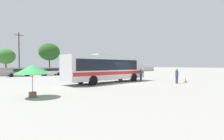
{
  "coord_description": "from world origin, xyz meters",
  "views": [
    {
      "loc": [
        -14.94,
        -14.49,
        2.13
      ],
      "look_at": [
        -0.43,
        2.18,
        1.52
      ],
      "focal_mm": 28.01,
      "sensor_mm": 36.0,
      "label": 1
    }
  ],
  "objects_px": {
    "parked_car_rightmost_red": "(82,71)",
    "roadside_tree_midleft": "(6,56)",
    "vendor_umbrella_near_gate_green": "(32,70)",
    "parked_car_second_grey": "(19,72)",
    "utility_pole_near": "(19,53)",
    "roadside_tree_midright": "(49,52)",
    "passenger_waiting_on_apron": "(177,75)",
    "parked_car_third_white": "(51,72)",
    "coach_bus_silver_red": "(107,68)",
    "traffic_cone_on_apron": "(185,80)",
    "attendant_by_bus_door": "(141,74)"
  },
  "relations": [
    {
      "from": "parked_car_rightmost_red",
      "to": "roadside_tree_midright",
      "type": "relative_size",
      "value": 0.6
    },
    {
      "from": "passenger_waiting_on_apron",
      "to": "coach_bus_silver_red",
      "type": "bearing_deg",
      "value": 132.52
    },
    {
      "from": "parked_car_second_grey",
      "to": "roadside_tree_midright",
      "type": "relative_size",
      "value": 0.57
    },
    {
      "from": "coach_bus_silver_red",
      "to": "roadside_tree_midright",
      "type": "distance_m",
      "value": 28.67
    },
    {
      "from": "utility_pole_near",
      "to": "vendor_umbrella_near_gate_green",
      "type": "bearing_deg",
      "value": -101.6
    },
    {
      "from": "vendor_umbrella_near_gate_green",
      "to": "roadside_tree_midleft",
      "type": "bearing_deg",
      "value": 82.87
    },
    {
      "from": "vendor_umbrella_near_gate_green",
      "to": "traffic_cone_on_apron",
      "type": "distance_m",
      "value": 17.64
    },
    {
      "from": "utility_pole_near",
      "to": "roadside_tree_midright",
      "type": "relative_size",
      "value": 1.19
    },
    {
      "from": "parked_car_third_white",
      "to": "roadside_tree_midleft",
      "type": "relative_size",
      "value": 0.76
    },
    {
      "from": "attendant_by_bus_door",
      "to": "vendor_umbrella_near_gate_green",
      "type": "distance_m",
      "value": 14.55
    },
    {
      "from": "attendant_by_bus_door",
      "to": "roadside_tree_midleft",
      "type": "height_order",
      "value": "roadside_tree_midleft"
    },
    {
      "from": "coach_bus_silver_red",
      "to": "roadside_tree_midright",
      "type": "relative_size",
      "value": 1.46
    },
    {
      "from": "passenger_waiting_on_apron",
      "to": "parked_car_third_white",
      "type": "bearing_deg",
      "value": 100.76
    },
    {
      "from": "traffic_cone_on_apron",
      "to": "coach_bus_silver_red",
      "type": "bearing_deg",
      "value": 141.37
    },
    {
      "from": "parked_car_rightmost_red",
      "to": "traffic_cone_on_apron",
      "type": "height_order",
      "value": "parked_car_rightmost_red"
    },
    {
      "from": "coach_bus_silver_red",
      "to": "parked_car_rightmost_red",
      "type": "height_order",
      "value": "coach_bus_silver_red"
    },
    {
      "from": "utility_pole_near",
      "to": "roadside_tree_midright",
      "type": "bearing_deg",
      "value": 16.98
    },
    {
      "from": "parked_car_rightmost_red",
      "to": "vendor_umbrella_near_gate_green",
      "type": "bearing_deg",
      "value": -127.38
    },
    {
      "from": "coach_bus_silver_red",
      "to": "traffic_cone_on_apron",
      "type": "xyz_separation_m",
      "value": [
        7.64,
        -6.1,
        -1.54
      ]
    },
    {
      "from": "attendant_by_bus_door",
      "to": "utility_pole_near",
      "type": "height_order",
      "value": "utility_pole_near"
    },
    {
      "from": "parked_car_third_white",
      "to": "roadside_tree_midleft",
      "type": "xyz_separation_m",
      "value": [
        -6.45,
        9.72,
        3.34
      ]
    },
    {
      "from": "parked_car_rightmost_red",
      "to": "roadside_tree_midright",
      "type": "distance_m",
      "value": 11.15
    },
    {
      "from": "attendant_by_bus_door",
      "to": "utility_pole_near",
      "type": "distance_m",
      "value": 28.92
    },
    {
      "from": "vendor_umbrella_near_gate_green",
      "to": "roadside_tree_midright",
      "type": "bearing_deg",
      "value": 66.98
    },
    {
      "from": "utility_pole_near",
      "to": "roadside_tree_midright",
      "type": "distance_m",
      "value": 7.99
    },
    {
      "from": "parked_car_third_white",
      "to": "traffic_cone_on_apron",
      "type": "height_order",
      "value": "parked_car_third_white"
    },
    {
      "from": "coach_bus_silver_red",
      "to": "parked_car_third_white",
      "type": "bearing_deg",
      "value": 87.73
    },
    {
      "from": "attendant_by_bus_door",
      "to": "parked_car_third_white",
      "type": "relative_size",
      "value": 0.38
    },
    {
      "from": "parked_car_third_white",
      "to": "vendor_umbrella_near_gate_green",
      "type": "bearing_deg",
      "value": -114.25
    },
    {
      "from": "attendant_by_bus_door",
      "to": "vendor_umbrella_near_gate_green",
      "type": "height_order",
      "value": "vendor_umbrella_near_gate_green"
    },
    {
      "from": "coach_bus_silver_red",
      "to": "attendant_by_bus_door",
      "type": "height_order",
      "value": "coach_bus_silver_red"
    },
    {
      "from": "coach_bus_silver_red",
      "to": "parked_car_rightmost_red",
      "type": "xyz_separation_m",
      "value": [
        7.87,
        18.85,
        -1.05
      ]
    },
    {
      "from": "attendant_by_bus_door",
      "to": "parked_car_second_grey",
      "type": "distance_m",
      "value": 23.46
    },
    {
      "from": "parked_car_rightmost_red",
      "to": "utility_pole_near",
      "type": "relative_size",
      "value": 0.5
    },
    {
      "from": "attendant_by_bus_door",
      "to": "roadside_tree_midright",
      "type": "bearing_deg",
      "value": 90.93
    },
    {
      "from": "passenger_waiting_on_apron",
      "to": "roadside_tree_midright",
      "type": "bearing_deg",
      "value": 92.71
    },
    {
      "from": "roadside_tree_midleft",
      "to": "roadside_tree_midright",
      "type": "bearing_deg",
      "value": -4.71
    },
    {
      "from": "passenger_waiting_on_apron",
      "to": "parked_car_third_white",
      "type": "height_order",
      "value": "passenger_waiting_on_apron"
    },
    {
      "from": "parked_car_second_grey",
      "to": "parked_car_rightmost_red",
      "type": "xyz_separation_m",
      "value": [
        12.93,
        -0.92,
        0.03
      ]
    },
    {
      "from": "parked_car_rightmost_red",
      "to": "roadside_tree_midleft",
      "type": "bearing_deg",
      "value": 143.32
    },
    {
      "from": "vendor_umbrella_near_gate_green",
      "to": "parked_car_second_grey",
      "type": "distance_m",
      "value": 24.6
    },
    {
      "from": "parked_car_rightmost_red",
      "to": "parked_car_second_grey",
      "type": "bearing_deg",
      "value": 175.91
    },
    {
      "from": "attendant_by_bus_door",
      "to": "traffic_cone_on_apron",
      "type": "xyz_separation_m",
      "value": [
        3.2,
        -4.43,
        -0.67
      ]
    },
    {
      "from": "coach_bus_silver_red",
      "to": "passenger_waiting_on_apron",
      "type": "xyz_separation_m",
      "value": [
        5.57,
        -6.08,
        -0.87
      ]
    },
    {
      "from": "roadside_tree_midleft",
      "to": "utility_pole_near",
      "type": "bearing_deg",
      "value": -56.99
    },
    {
      "from": "parked_car_second_grey",
      "to": "utility_pole_near",
      "type": "relative_size",
      "value": 0.48
    },
    {
      "from": "passenger_waiting_on_apron",
      "to": "traffic_cone_on_apron",
      "type": "distance_m",
      "value": 2.17
    },
    {
      "from": "parked_car_second_grey",
      "to": "traffic_cone_on_apron",
      "type": "height_order",
      "value": "parked_car_second_grey"
    },
    {
      "from": "vendor_umbrella_near_gate_green",
      "to": "parked_car_second_grey",
      "type": "xyz_separation_m",
      "value": [
        4.78,
        24.11,
        -1.04
      ]
    },
    {
      "from": "attendant_by_bus_door",
      "to": "parked_car_second_grey",
      "type": "bearing_deg",
      "value": 113.88
    }
  ]
}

